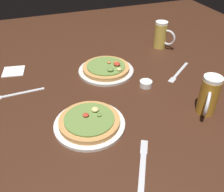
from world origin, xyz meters
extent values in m
cube|color=#3D2114|center=(0.00, 0.00, -0.01)|extent=(2.40, 2.40, 0.03)
cylinder|color=silver|center=(-0.13, -0.12, 0.01)|extent=(0.26, 0.26, 0.01)
cylinder|color=tan|center=(-0.13, -0.12, 0.02)|extent=(0.22, 0.22, 0.02)
cylinder|color=olive|center=(-0.13, -0.12, 0.03)|extent=(0.18, 0.18, 0.01)
ellipsoid|color=olive|center=(-0.09, -0.12, 0.04)|extent=(0.02, 0.02, 0.01)
ellipsoid|color=#DBC67A|center=(-0.10, -0.09, 0.04)|extent=(0.03, 0.03, 0.01)
ellipsoid|color=#B73823|center=(-0.14, -0.11, 0.04)|extent=(0.02, 0.02, 0.01)
cylinder|color=silver|center=(0.05, 0.23, 0.01)|extent=(0.27, 0.27, 0.01)
cylinder|color=tan|center=(0.05, 0.23, 0.02)|extent=(0.23, 0.23, 0.02)
cylinder|color=olive|center=(0.05, 0.23, 0.03)|extent=(0.19, 0.19, 0.01)
ellipsoid|color=#C67038|center=(0.07, 0.24, 0.04)|extent=(0.02, 0.02, 0.01)
ellipsoid|color=#B73823|center=(0.10, 0.21, 0.04)|extent=(0.03, 0.03, 0.02)
ellipsoid|color=olive|center=(0.06, 0.17, 0.04)|extent=(0.03, 0.03, 0.02)
ellipsoid|color=#DBC67A|center=(0.10, 0.16, 0.04)|extent=(0.02, 0.02, 0.01)
ellipsoid|color=#C67038|center=(0.10, 0.22, 0.04)|extent=(0.03, 0.03, 0.01)
cylinder|color=gold|center=(0.44, 0.39, 0.07)|extent=(0.07, 0.07, 0.14)
cylinder|color=white|center=(0.44, 0.39, 0.14)|extent=(0.07, 0.07, 0.01)
torus|color=silver|center=(0.47, 0.35, 0.07)|extent=(0.06, 0.08, 0.09)
cylinder|color=#B27A23|center=(0.32, -0.20, 0.07)|extent=(0.07, 0.07, 0.14)
cylinder|color=white|center=(0.32, -0.20, 0.15)|extent=(0.07, 0.07, 0.01)
torus|color=silver|center=(0.29, -0.23, 0.07)|extent=(0.07, 0.08, 0.09)
cylinder|color=white|center=(0.18, 0.05, 0.01)|extent=(0.06, 0.06, 0.03)
cube|color=white|center=(-0.38, 0.39, 0.00)|extent=(0.12, 0.12, 0.01)
cube|color=silver|center=(-0.35, 0.18, 0.00)|extent=(0.19, 0.02, 0.01)
cube|color=silver|center=(-0.04, -0.37, 0.00)|extent=(0.10, 0.15, 0.01)
cube|color=silver|center=(0.01, -0.29, 0.00)|extent=(0.05, 0.06, 0.00)
cube|color=silver|center=(0.41, 0.11, 0.00)|extent=(0.16, 0.12, 0.01)
cube|color=silver|center=(0.32, 0.05, 0.00)|extent=(0.05, 0.05, 0.00)
camera|label=1|loc=(-0.29, -0.80, 0.64)|focal=40.64mm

